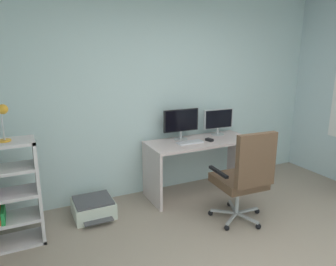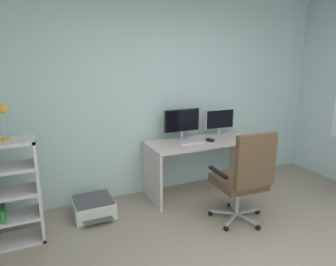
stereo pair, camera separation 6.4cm
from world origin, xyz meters
name	(u,v)px [view 2 (the right image)]	position (x,y,z in m)	size (l,w,h in m)	color
wall_back	(157,95)	(0.00, 2.40, 1.34)	(5.06, 0.10, 2.68)	silver
desk	(200,155)	(0.45, 1.99, 0.55)	(1.43, 0.60, 0.75)	silver
monitor_main	(182,122)	(0.24, 2.14, 0.99)	(0.49, 0.18, 0.41)	#B2B5B7
monitor_secondary	(219,120)	(0.83, 2.14, 0.96)	(0.45, 0.18, 0.37)	#B2B5B7
keyboard	(191,142)	(0.27, 1.93, 0.76)	(0.34, 0.13, 0.02)	silver
computer_mouse	(210,140)	(0.55, 1.91, 0.77)	(0.06, 0.10, 0.03)	black
office_chair	(245,176)	(0.47, 1.08, 0.58)	(0.63, 0.64, 1.09)	#B7BABC
desk_lamp	(3,115)	(-1.82, 1.76, 1.32)	(0.12, 0.11, 0.35)	gold
printer	(94,207)	(-1.01, 1.97, 0.10)	(0.46, 0.52, 0.21)	silver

